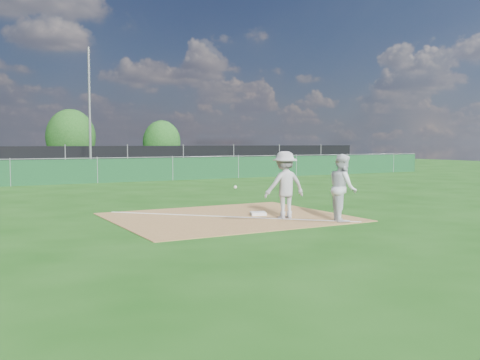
% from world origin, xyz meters
% --- Properties ---
extents(ground, '(90.00, 90.00, 0.00)m').
position_xyz_m(ground, '(0.00, 10.00, 0.00)').
color(ground, '#14450E').
rests_on(ground, ground).
extents(infield_dirt, '(6.00, 5.00, 0.02)m').
position_xyz_m(infield_dirt, '(0.00, 1.00, 0.01)').
color(infield_dirt, olive).
rests_on(infield_dirt, ground).
extents(foul_line, '(5.01, 5.01, 0.01)m').
position_xyz_m(foul_line, '(0.00, 1.00, 0.03)').
color(foul_line, white).
rests_on(foul_line, infield_dirt).
extents(green_fence, '(44.00, 0.05, 1.20)m').
position_xyz_m(green_fence, '(0.00, 15.00, 0.60)').
color(green_fence, '#103D1E').
rests_on(green_fence, ground).
extents(black_fence, '(46.00, 0.04, 1.80)m').
position_xyz_m(black_fence, '(0.00, 23.00, 0.90)').
color(black_fence, black).
rests_on(black_fence, ground).
extents(parking_lot, '(46.00, 9.00, 0.01)m').
position_xyz_m(parking_lot, '(0.00, 28.00, 0.01)').
color(parking_lot, black).
rests_on(parking_lot, ground).
extents(light_pole, '(0.16, 0.16, 8.00)m').
position_xyz_m(light_pole, '(1.50, 22.70, 4.00)').
color(light_pole, slate).
rests_on(light_pole, ground).
extents(first_base, '(0.52, 0.52, 0.09)m').
position_xyz_m(first_base, '(0.88, 0.91, 0.06)').
color(first_base, white).
rests_on(first_base, infield_dirt).
extents(play_at_first, '(2.09, 0.73, 1.76)m').
position_xyz_m(play_at_first, '(1.17, 0.03, 0.90)').
color(play_at_first, '#B5B5B8').
rests_on(play_at_first, infield_dirt).
extents(runner, '(0.95, 1.04, 1.73)m').
position_xyz_m(runner, '(2.25, -1.01, 0.86)').
color(runner, silver).
rests_on(runner, ground).
extents(car_mid, '(4.30, 1.50, 1.42)m').
position_xyz_m(car_mid, '(-1.46, 27.25, 0.72)').
color(car_mid, black).
rests_on(car_mid, parking_lot).
extents(car_right, '(4.50, 3.29, 1.21)m').
position_xyz_m(car_right, '(3.49, 27.28, 0.62)').
color(car_right, black).
rests_on(car_right, parking_lot).
extents(tree_mid, '(4.06, 4.06, 4.82)m').
position_xyz_m(tree_mid, '(2.67, 34.48, 2.48)').
color(tree_mid, '#382316').
rests_on(tree_mid, ground).
extents(tree_right, '(3.38, 3.38, 4.01)m').
position_xyz_m(tree_right, '(10.58, 34.08, 2.07)').
color(tree_right, '#382316').
rests_on(tree_right, ground).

